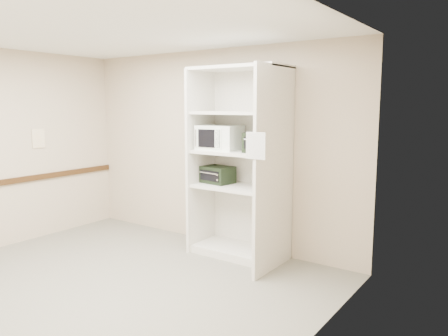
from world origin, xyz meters
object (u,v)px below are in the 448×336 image
Objects in this scene: microwave at (220,138)px; toaster_oven_upper at (263,143)px; toaster_oven_lower at (218,175)px; shelving_unit at (242,170)px.

microwave is 1.24× the size of toaster_oven_upper.
toaster_oven_upper is (0.63, 0.02, -0.04)m from microwave.
toaster_oven_lower is at bearing 147.22° from microwave.
toaster_oven_upper is (0.29, 0.01, 0.36)m from shelving_unit.
shelving_unit is at bearing 4.52° from toaster_oven_lower.
shelving_unit is 6.06× the size of toaster_oven_lower.
microwave is at bearing -21.03° from toaster_oven_lower.
toaster_oven_upper is at bearing 2.00° from shelving_unit.
microwave reaches higher than toaster_oven_upper.
microwave is 1.32× the size of toaster_oven_lower.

